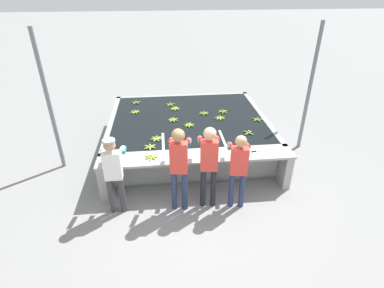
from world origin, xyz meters
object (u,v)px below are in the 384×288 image
Objects in this scene: banana_bunch_floating_4 at (204,113)px; banana_bunch_floating_8 at (173,120)px; banana_bunch_floating_13 at (136,102)px; banana_bunch_floating_3 at (223,111)px; worker_0 at (113,169)px; banana_bunch_floating_7 at (156,139)px; banana_bunch_floating_12 at (248,133)px; banana_bunch_floating_5 at (220,118)px; banana_bunch_ledge_0 at (151,157)px; support_post_left at (49,104)px; banana_bunch_floating_11 at (257,119)px; knife_0 at (257,151)px; banana_bunch_floating_2 at (135,112)px; banana_bunch_floating_6 at (189,125)px; banana_bunch_floating_1 at (170,104)px; worker_1 at (179,162)px; worker_3 at (239,165)px; banana_bunch_floating_10 at (150,147)px; banana_bunch_floating_0 at (175,109)px; banana_bunch_floating_9 at (212,142)px; worker_2 at (209,160)px; support_post_right at (309,90)px.

banana_bunch_floating_4 is 0.91m from banana_bunch_floating_8.
banana_bunch_floating_3 is at bearing -21.23° from banana_bunch_floating_13.
worker_0 reaches higher than banana_bunch_floating_7.
banana_bunch_floating_8 is 1.19× the size of banana_bunch_floating_12.
worker_0 is 5.66× the size of banana_bunch_floating_5.
banana_bunch_ledge_0 is 2.60m from support_post_left.
banana_bunch_floating_11 is (0.94, -0.19, 0.00)m from banana_bunch_floating_5.
banana_bunch_floating_11 is at bearing 72.99° from knife_0.
banana_bunch_floating_2 and banana_bunch_floating_12 have the same top height.
worker_0 is 2.52m from banana_bunch_floating_6.
banana_bunch_floating_1 and banana_bunch_floating_7 have the same top height.
worker_1 reaches higher than worker_3.
banana_bunch_floating_8 and banana_bunch_floating_12 have the same top height.
banana_bunch_floating_3 and banana_bunch_floating_10 have the same top height.
worker_3 is at bearing -55.02° from banana_bunch_floating_2.
worker_0 reaches higher than banana_bunch_floating_0.
banana_bunch_ledge_0 is at bearing -158.61° from banana_bunch_floating_9.
banana_bunch_floating_9 is (0.70, -1.99, 0.00)m from banana_bunch_floating_0.
banana_bunch_floating_5 is at bearing -110.25° from banana_bunch_floating_3.
banana_bunch_floating_5 is 0.80× the size of knife_0.
banana_bunch_floating_5 is 0.96m from banana_bunch_floating_11.
banana_bunch_floating_10 is 1.19× the size of banana_bunch_floating_12.
banana_bunch_floating_9 is at bearing 77.64° from worker_2.
worker_1 is at bearing -176.45° from worker_2.
banana_bunch_floating_4 and banana_bunch_floating_12 have the same top height.
worker_0 is at bearing -93.90° from banana_bunch_floating_2.
banana_bunch_floating_11 is (2.15, -0.20, 0.00)m from banana_bunch_floating_8.
worker_3 is 1.98m from banana_bunch_floating_10.
banana_bunch_floating_7 is at bearing 137.17° from worker_3.
support_post_right reaches higher than banana_bunch_ledge_0.
banana_bunch_ledge_0 is (-0.90, -1.42, 0.00)m from banana_bunch_floating_6.
banana_bunch_floating_11 is 0.09× the size of support_post_right.
banana_bunch_ledge_0 reaches higher than banana_bunch_floating_10.
banana_bunch_floating_2 is 2.00m from banana_bunch_floating_10.
banana_bunch_floating_13 is (-3.16, 1.52, 0.00)m from banana_bunch_floating_11.
support_post_right is at bearing -11.28° from banana_bunch_floating_2.
worker_2 is 6.25× the size of banana_bunch_floating_13.
banana_bunch_floating_12 is (1.63, -1.66, 0.00)m from banana_bunch_floating_0.
worker_3 is 2.43m from banana_bunch_floating_11.
knife_0 is at bearing -20.21° from banana_bunch_floating_7.
banana_bunch_floating_6 is 1.01× the size of banana_bunch_floating_11.
banana_bunch_floating_5 is (0.65, 2.30, -0.21)m from worker_2.
worker_0 is 3.33m from banana_bunch_floating_5.
banana_bunch_floating_2 and banana_bunch_floating_5 have the same top height.
banana_bunch_floating_0 is 0.34m from banana_bunch_floating_1.
banana_bunch_floating_2 is (0.20, 2.93, -0.12)m from worker_0.
worker_1 is at bearing -71.43° from banana_bunch_floating_2.
banana_bunch_floating_9 is (1.99, 1.06, -0.12)m from worker_0.
banana_bunch_floating_8 is at bearing 152.00° from banana_bunch_floating_12.
banana_bunch_floating_3 is (2.56, 2.71, -0.12)m from worker_0.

